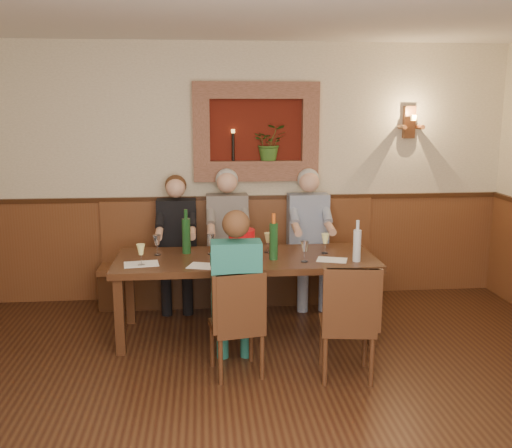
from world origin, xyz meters
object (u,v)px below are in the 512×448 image
Objects in this scene: chair_near_left at (237,344)px; water_bottle at (357,245)px; dining_table at (246,265)px; person_chair_front at (236,306)px; person_bench_right at (309,248)px; bench at (239,272)px; person_bench_mid at (228,250)px; spittoon_bucket at (242,244)px; wine_bottle_green_b at (186,235)px; chair_near_right at (346,344)px; wine_bottle_green_a at (274,240)px; person_bench_left at (177,253)px.

water_bottle reaches higher than chair_near_left.
dining_table is 1.78× the size of person_chair_front.
dining_table is 1.64× the size of person_bench_right.
person_bench_right reaches higher than bench.
chair_near_left is (-0.14, -1.78, -0.07)m from bench.
person_bench_mid reaches higher than dining_table.
dining_table is 6.35× the size of water_bottle.
dining_table is 0.22m from spittoon_bucket.
wine_bottle_green_b is at bearing -126.18° from bench.
chair_near_left is 0.30m from person_chair_front.
chair_near_right is 1.83m from person_bench_right.
bench is 3.19× the size of chair_near_right.
spittoon_bucket reaches higher than chair_near_right.
person_chair_front is 3.17× the size of wine_bottle_green_a.
wine_bottle_green_b is (-1.27, 1.16, 0.65)m from chair_near_right.
wine_bottle_green_b is at bearing 145.40° from chair_near_right.
chair_near_right is at bearing -60.90° from wine_bottle_green_a.
person_bench_right reaches higher than chair_near_right.
bench is 1.65m from water_bottle.
person_bench_right reaches higher than water_bottle.
spittoon_bucket is (0.10, 0.78, 0.63)m from chair_near_left.
person_bench_right reaches higher than person_chair_front.
water_bottle is (1.12, 0.59, 0.65)m from chair_near_left.
chair_near_left is at bearing -99.35° from dining_table.
person_bench_left is at bearing 135.36° from chair_near_right.
water_bottle is at bearing -44.14° from person_bench_mid.
person_bench_left is (-0.53, 1.67, 0.33)m from chair_near_left.
person_bench_right is at bearing -0.07° from person_bench_left.
chair_near_right is 2.21× the size of wine_bottle_green_a.
person_bench_left is 3.32× the size of wine_bottle_green_a.
person_bench_mid reaches higher than wine_bottle_green_b.
wine_bottle_green_a reaches higher than dining_table.
wine_bottle_green_b is (0.12, -0.65, 0.34)m from person_bench_left.
dining_table is 1.08m from person_bench_left.
water_bottle is (1.02, -0.19, 0.02)m from spittoon_bucket.
wine_bottle_green_a is at bearing -68.37° from person_bench_mid.
person_bench_left is 3.74× the size of water_bottle.
person_chair_front is at bearing -119.86° from wine_bottle_green_a.
chair_near_left is 1.42m from water_bottle.
wine_bottle_green_b is (-0.42, -0.64, 0.31)m from person_bench_mid.
person_bench_right is at bearing 96.68° from chair_near_right.
wine_bottle_green_b is at bearing -153.68° from person_bench_right.
dining_table is at bearing 166.06° from water_bottle.
wine_bottle_green_a is at bearing -45.94° from person_bench_left.
bench is 1.11m from wine_bottle_green_b.
person_bench_mid is at bearing -0.21° from person_bench_left.
wine_bottle_green_a is (0.25, -0.11, 0.25)m from dining_table.
wine_bottle_green_a is 0.75m from water_bottle.
wine_bottle_green_a reaches higher than chair_near_left.
bench is 1.14m from spittoon_bucket.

